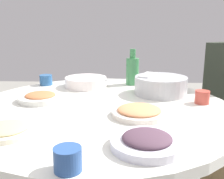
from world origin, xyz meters
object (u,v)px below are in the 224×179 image
Objects in this scene: dish_shrimp at (139,112)px; tea_cup_near at (46,80)px; round_dining_table at (101,129)px; dish_noodles at (6,130)px; soup_bowl at (86,82)px; rice_bowl at (161,85)px; green_bottle at (132,70)px; dish_eggplant at (147,141)px; tea_cup_side at (68,159)px; dish_tofu_braise at (40,97)px; tea_cup_far at (202,97)px.

tea_cup_near reaches higher than dish_shrimp.
dish_noodles is at bearing -131.46° from round_dining_table.
rice_bowl is at bearing -19.80° from soup_bowl.
green_bottle is (0.28, 0.08, 0.06)m from soup_bowl.
dish_shrimp is at bearing -45.01° from tea_cup_near.
tea_cup_side is at bearing -147.11° from dish_eggplant.
dish_tofu_braise reaches higher than round_dining_table.
green_bottle is at bearing 90.81° from dish_shrimp.
dish_shrimp is 1.13× the size of dish_noodles.
dish_eggplant reaches higher than dish_noodles.
soup_bowl is 0.30m from green_bottle.
green_bottle is at bearing 59.43° from dish_noodles.
dish_tofu_braise is at bearing -121.29° from soup_bowl.
round_dining_table is 5.64× the size of dish_tofu_braise.
round_dining_table is 15.90× the size of tea_cup_near.
rice_bowl is 0.27m from green_bottle.
tea_cup_far is (0.17, -0.16, -0.02)m from rice_bowl.
rice_bowl is 1.28× the size of dish_tofu_braise.
tea_cup_side is (0.26, -0.22, 0.02)m from dish_noodles.
tea_cup_side reaches higher than soup_bowl.
tea_cup_far reaches higher than dish_eggplant.
soup_bowl is at bearing 119.78° from dish_shrimp.
tea_cup_far is at bearing 49.69° from tea_cup_side.
dish_shrimp is at bearing -22.94° from dish_tofu_braise.
tea_cup_near reaches higher than soup_bowl.
tea_cup_near is at bearing 171.13° from soup_bowl.
dish_eggplant is 3.32× the size of tea_cup_far.
soup_bowl is 3.41× the size of tea_cup_near.
dish_noodles is at bearing 169.84° from dish_eggplant.
round_dining_table is 5.54× the size of green_bottle.
dish_noodles is 0.87m from tea_cup_far.
tea_cup_side is (-0.21, -0.42, 0.01)m from dish_shrimp.
green_bottle is (-0.01, 0.58, 0.07)m from dish_shrimp.
rice_bowl reaches higher than round_dining_table.
tea_cup_near is at bearing 95.79° from dish_noodles.
tea_cup_far is 0.80m from tea_cup_side.
tea_cup_near is 0.92m from tea_cup_far.
rice_bowl reaches higher than dish_noodles.
tea_cup_far reaches higher than dish_shrimp.
rice_bowl reaches higher than dish_tofu_braise.
rice_bowl is 0.65m from dish_eggplant.
tea_cup_side is at bearing -70.86° from tea_cup_near.
dish_shrimp reaches higher than dish_noodles.
dish_tofu_braise is 1.09× the size of dish_noodles.
soup_bowl is at bearing 108.02° from round_dining_table.
tea_cup_side reaches higher than tea_cup_far.
round_dining_table is at bearing -71.98° from soup_bowl.
soup_bowl is at bearing 152.18° from tea_cup_far.
dish_eggplant is 0.68m from dish_tofu_braise.
round_dining_table is at bearing 48.54° from dish_noodles.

